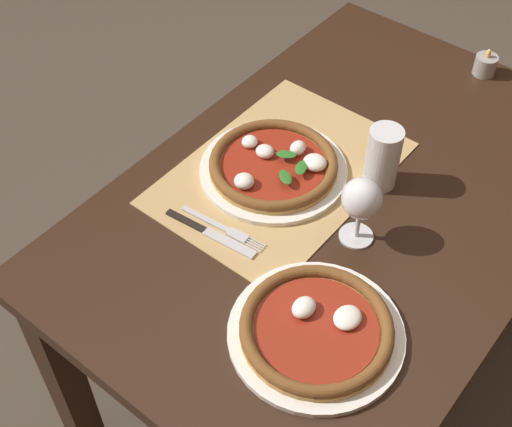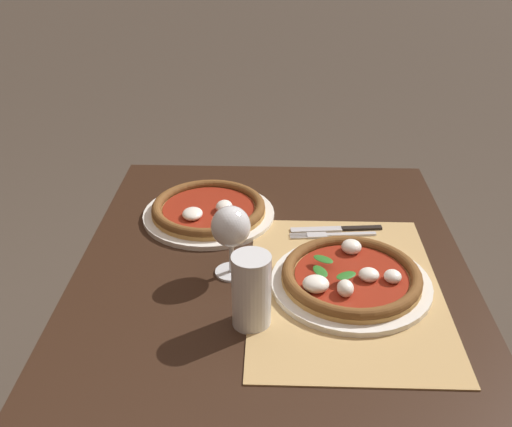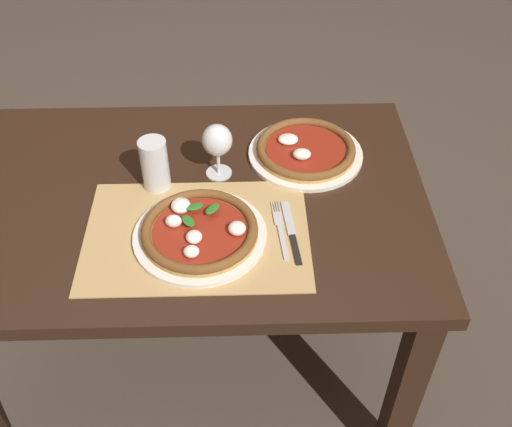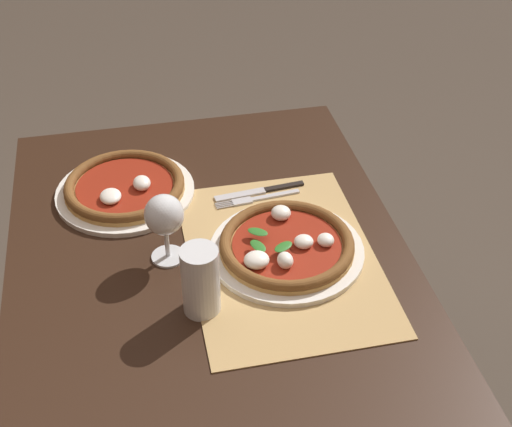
{
  "view_description": "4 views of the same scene",
  "coord_description": "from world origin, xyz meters",
  "px_view_note": "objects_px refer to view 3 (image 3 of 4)",
  "views": [
    {
      "loc": [
        0.94,
        0.51,
        1.84
      ],
      "look_at": [
        0.23,
        -0.06,
        0.83
      ],
      "focal_mm": 50.0,
      "sensor_mm": 36.0,
      "label": 1
    },
    {
      "loc": [
        -0.95,
        -0.0,
        1.45
      ],
      "look_at": [
        0.21,
        0.03,
        0.82
      ],
      "focal_mm": 42.0,
      "sensor_mm": 36.0,
      "label": 2
    },
    {
      "loc": [
        0.16,
        -1.17,
        1.78
      ],
      "look_at": [
        0.18,
        -0.11,
        0.77
      ],
      "focal_mm": 42.0,
      "sensor_mm": 36.0,
      "label": 3
    },
    {
      "loc": [
        -1.03,
        0.13,
        1.72
      ],
      "look_at": [
        0.14,
        -0.11,
        0.78
      ],
      "focal_mm": 50.0,
      "sensor_mm": 36.0,
      "label": 4
    }
  ],
  "objects_px": {
    "pizza_far": "(305,150)",
    "pint_glass": "(155,166)",
    "pizza_near": "(200,231)",
    "wine_glass": "(217,142)",
    "fork": "(280,229)",
    "knife": "(292,232)"
  },
  "relations": [
    {
      "from": "pizza_near",
      "to": "pint_glass",
      "type": "relative_size",
      "value": 2.23
    },
    {
      "from": "pizza_near",
      "to": "knife",
      "type": "bearing_deg",
      "value": 2.55
    },
    {
      "from": "knife",
      "to": "pizza_near",
      "type": "bearing_deg",
      "value": -177.45
    },
    {
      "from": "pint_glass",
      "to": "knife",
      "type": "height_order",
      "value": "pint_glass"
    },
    {
      "from": "pizza_near",
      "to": "wine_glass",
      "type": "relative_size",
      "value": 2.08
    },
    {
      "from": "pint_glass",
      "to": "pizza_far",
      "type": "bearing_deg",
      "value": 16.68
    },
    {
      "from": "fork",
      "to": "pizza_far",
      "type": "bearing_deg",
      "value": 73.58
    },
    {
      "from": "wine_glass",
      "to": "knife",
      "type": "height_order",
      "value": "wine_glass"
    },
    {
      "from": "pizza_far",
      "to": "wine_glass",
      "type": "xyz_separation_m",
      "value": [
        -0.24,
        -0.07,
        0.09
      ]
    },
    {
      "from": "wine_glass",
      "to": "pint_glass",
      "type": "xyz_separation_m",
      "value": [
        -0.16,
        -0.05,
        -0.04
      ]
    },
    {
      "from": "wine_glass",
      "to": "fork",
      "type": "distance_m",
      "value": 0.29
    },
    {
      "from": "wine_glass",
      "to": "knife",
      "type": "xyz_separation_m",
      "value": [
        0.18,
        -0.23,
        -0.1
      ]
    },
    {
      "from": "pizza_near",
      "to": "fork",
      "type": "distance_m",
      "value": 0.2
    },
    {
      "from": "pizza_far",
      "to": "wine_glass",
      "type": "distance_m",
      "value": 0.27
    },
    {
      "from": "pizza_near",
      "to": "pint_glass",
      "type": "height_order",
      "value": "pint_glass"
    },
    {
      "from": "pizza_near",
      "to": "wine_glass",
      "type": "height_order",
      "value": "wine_glass"
    },
    {
      "from": "pizza_near",
      "to": "wine_glass",
      "type": "xyz_separation_m",
      "value": [
        0.04,
        0.24,
        0.08
      ]
    },
    {
      "from": "fork",
      "to": "pizza_near",
      "type": "bearing_deg",
      "value": -173.85
    },
    {
      "from": "pizza_far",
      "to": "pint_glass",
      "type": "bearing_deg",
      "value": -163.32
    },
    {
      "from": "wine_glass",
      "to": "fork",
      "type": "height_order",
      "value": "wine_glass"
    },
    {
      "from": "pint_glass",
      "to": "fork",
      "type": "xyz_separation_m",
      "value": [
        0.31,
        -0.17,
        -0.06
      ]
    },
    {
      "from": "pizza_far",
      "to": "wine_glass",
      "type": "relative_size",
      "value": 2.06
    }
  ]
}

